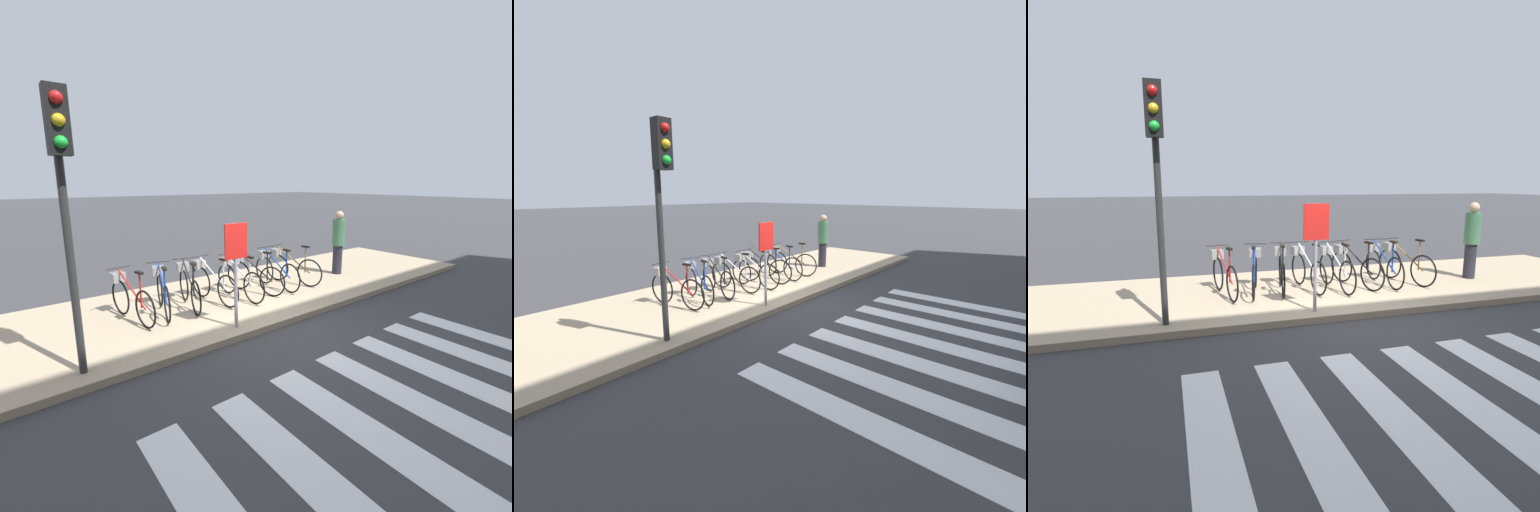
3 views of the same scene
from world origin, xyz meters
TOP-DOWN VIEW (x-y plane):
  - ground_plane at (0.00, 0.00)m, footprint 120.00×120.00m
  - sidewalk at (0.00, 1.78)m, footprint 14.80×3.57m
  - parked_bicycle_0 at (-1.99, 1.79)m, footprint 0.46×1.62m
  - parked_bicycle_1 at (-1.36, 1.79)m, footprint 0.57×1.59m
  - parked_bicycle_2 at (-0.80, 1.78)m, footprint 0.52×1.60m
  - parked_bicycle_3 at (-0.28, 1.76)m, footprint 0.46×1.62m
  - parked_bicycle_4 at (0.30, 1.61)m, footprint 0.46×1.63m
  - parked_bicycle_5 at (0.77, 1.71)m, footprint 0.60×1.57m
  - parked_bicycle_6 at (1.44, 1.69)m, footprint 0.46×1.63m
  - parked_bicycle_7 at (1.98, 1.71)m, footprint 0.57×1.58m
  - pedestrian at (3.65, 1.57)m, footprint 0.34×0.34m
  - traffic_light at (-3.09, 0.24)m, footprint 0.24×0.40m
  - sign_post at (-0.63, 0.29)m, footprint 0.44×0.07m

SIDE VIEW (x-z plane):
  - ground_plane at x=0.00m, z-range 0.00..0.00m
  - sidewalk at x=0.00m, z-range 0.00..0.12m
  - parked_bicycle_0 at x=-1.99m, z-range 0.06..1.06m
  - parked_bicycle_1 at x=-1.36m, z-range 0.06..1.06m
  - parked_bicycle_2 at x=-0.80m, z-range 0.06..1.06m
  - parked_bicycle_3 at x=-0.28m, z-range 0.06..1.06m
  - parked_bicycle_4 at x=0.30m, z-range 0.06..1.06m
  - parked_bicycle_5 at x=0.77m, z-range 0.06..1.06m
  - parked_bicycle_6 at x=1.44m, z-range 0.06..1.06m
  - parked_bicycle_7 at x=1.98m, z-range 0.06..1.06m
  - pedestrian at x=3.65m, z-range 0.17..1.91m
  - sign_post at x=-0.63m, z-range 0.46..2.30m
  - traffic_light at x=-3.09m, z-range 0.90..4.45m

